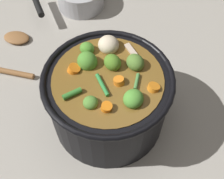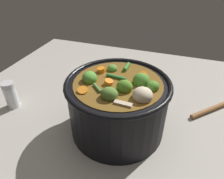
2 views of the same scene
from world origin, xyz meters
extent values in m
plane|color=#9E998E|center=(0.00, 0.00, 0.00)|extent=(1.10, 1.10, 0.00)
cylinder|color=black|center=(0.00, 0.00, 0.07)|extent=(0.25, 0.25, 0.15)
torus|color=black|center=(0.00, 0.00, 0.15)|extent=(0.26, 0.26, 0.01)
cylinder|color=brown|center=(0.00, 0.00, 0.08)|extent=(0.22, 0.22, 0.14)
ellipsoid|color=#4D8A2E|center=(0.00, 0.08, 0.16)|extent=(0.04, 0.04, 0.03)
ellipsoid|color=#529837|center=(0.01, -0.07, 0.16)|extent=(0.05, 0.05, 0.03)
ellipsoid|color=#4F7F25|center=(0.02, 0.02, 0.16)|extent=(0.04, 0.04, 0.03)
ellipsoid|color=#538A35|center=(-0.06, -0.03, 0.16)|extent=(0.04, 0.04, 0.02)
ellipsoid|color=#547D31|center=(0.06, 0.00, 0.16)|extent=(0.04, 0.04, 0.03)
ellipsoid|color=#4D8C31|center=(-0.02, 0.05, 0.16)|extent=(0.05, 0.05, 0.04)
cylinder|color=orange|center=(-0.04, -0.06, 0.15)|extent=(0.03, 0.03, 0.02)
cylinder|color=orange|center=(-0.05, 0.05, 0.15)|extent=(0.04, 0.03, 0.02)
cylinder|color=orange|center=(0.01, -0.02, 0.15)|extent=(0.02, 0.02, 0.02)
cylinder|color=orange|center=(0.06, -0.06, 0.15)|extent=(0.03, 0.03, 0.02)
ellipsoid|color=beige|center=(0.04, 0.07, 0.16)|extent=(0.04, 0.05, 0.04)
cylinder|color=#2E843B|center=(-0.02, -0.01, 0.16)|extent=(0.01, 0.05, 0.01)
cylinder|color=#357C2D|center=(-0.08, 0.00, 0.16)|extent=(0.04, 0.01, 0.01)
cylinder|color=#488340|center=(0.04, -0.04, 0.16)|extent=(0.03, 0.03, 0.01)
cube|color=beige|center=(0.08, 0.04, 0.15)|extent=(0.01, 0.04, 0.01)
cylinder|color=brown|center=(-0.18, 0.27, 0.01)|extent=(0.15, 0.15, 0.01)
cylinder|color=silver|center=(0.01, -0.35, 0.04)|extent=(0.04, 0.04, 0.07)
cylinder|color=#B7B7BC|center=(0.01, -0.35, 0.08)|extent=(0.04, 0.04, 0.02)
camera|label=1|loc=(-0.17, -0.29, 0.60)|focal=46.46mm
camera|label=2|loc=(0.41, 0.13, 0.42)|focal=33.32mm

